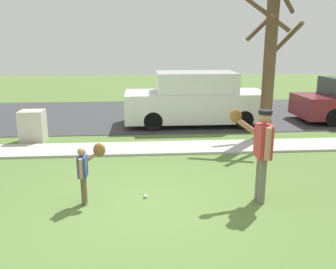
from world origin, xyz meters
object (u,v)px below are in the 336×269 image
object	(u,v)px
baseball	(145,196)
parked_van_white	(195,100)
street_tree_near	(270,57)
person_adult	(261,145)
person_child	(87,167)
utility_cabinet	(33,126)

from	to	relation	value
baseball	parked_van_white	xyz separation A→B (m)	(1.89, 6.20, 0.87)
street_tree_near	parked_van_white	bearing A→B (deg)	139.66
baseball	parked_van_white	distance (m)	6.54
person_adult	baseball	distance (m)	2.36
person_child	baseball	distance (m)	1.26
baseball	utility_cabinet	world-z (taller)	utility_cabinet
person_child	parked_van_white	distance (m)	7.00
person_child	utility_cabinet	distance (m)	4.99
person_child	parked_van_white	xyz separation A→B (m)	(2.94, 6.35, 0.18)
person_adult	street_tree_near	size ratio (longest dim) A/B	0.38
street_tree_near	baseball	bearing A→B (deg)	-130.95
parked_van_white	utility_cabinet	bearing A→B (deg)	-159.77
person_adult	utility_cabinet	bearing A→B (deg)	-38.27
baseball	street_tree_near	bearing A→B (deg)	49.05
person_adult	street_tree_near	distance (m)	5.29
person_adult	person_child	size ratio (longest dim) A/B	1.55
person_adult	parked_van_white	bearing A→B (deg)	-86.15
parked_van_white	person_child	bearing A→B (deg)	-114.80
person_adult	baseball	size ratio (longest dim) A/B	23.46
person_child	utility_cabinet	bearing A→B (deg)	118.90
baseball	person_adult	bearing A→B (deg)	-7.74
person_child	baseball	world-z (taller)	person_child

